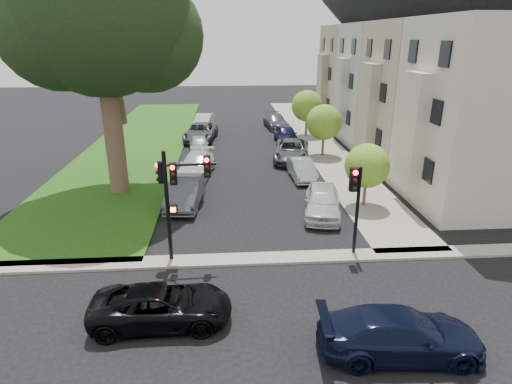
{
  "coord_description": "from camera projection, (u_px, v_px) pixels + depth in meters",
  "views": [
    {
      "loc": [
        -1.36,
        -14.08,
        9.01
      ],
      "look_at": [
        0.0,
        5.0,
        2.0
      ],
      "focal_mm": 30.0,
      "sensor_mm": 36.0,
      "label": 1
    }
  ],
  "objects": [
    {
      "name": "car_parked_2",
      "position": [
        292.0,
        150.0,
        32.62
      ],
      "size": [
        3.5,
        5.89,
        1.54
      ],
      "primitive_type": "imported",
      "rotation": [
        0.0,
        0.0,
        -0.18
      ],
      "color": "#3F4247",
      "rests_on": "ground"
    },
    {
      "name": "small_tree_b",
      "position": [
        324.0,
        122.0,
        32.86
      ],
      "size": [
        2.74,
        2.74,
        4.11
      ],
      "color": "brown",
      "rests_on": "ground"
    },
    {
      "name": "traffic_signal_main",
      "position": [
        176.0,
        187.0,
        17.1
      ],
      "size": [
        2.35,
        0.61,
        4.8
      ],
      "color": "black",
      "rests_on": "ground"
    },
    {
      "name": "sidewalk_right",
      "position": [
        314.0,
        139.0,
        39.29
      ],
      "size": [
        3.5,
        44.0,
        0.12
      ],
      "primitive_type": "cube",
      "color": "gray",
      "rests_on": "ground"
    },
    {
      "name": "house_c",
      "position": [
        387.0,
        62.0,
        36.37
      ],
      "size": [
        7.7,
        7.55,
        15.97
      ],
      "color": "#BCBCBC",
      "rests_on": "ground"
    },
    {
      "name": "car_parked_7",
      "position": [
        199.0,
        144.0,
        34.85
      ],
      "size": [
        1.91,
        4.03,
        1.33
      ],
      "primitive_type": "imported",
      "rotation": [
        0.0,
        0.0,
        0.09
      ],
      "color": "#999BA0",
      "rests_on": "ground"
    },
    {
      "name": "grass_strip",
      "position": [
        141.0,
        142.0,
        38.23
      ],
      "size": [
        8.0,
        44.0,
        0.12
      ],
      "primitive_type": "cube",
      "color": "#144A0D",
      "rests_on": "ground"
    },
    {
      "name": "small_tree_c",
      "position": [
        307.0,
        106.0,
        39.57
      ],
      "size": [
        2.89,
        2.89,
        4.33
      ],
      "color": "brown",
      "rests_on": "ground"
    },
    {
      "name": "car_parked_1",
      "position": [
        302.0,
        169.0,
        28.42
      ],
      "size": [
        1.57,
        4.04,
        1.31
      ],
      "primitive_type": "imported",
      "rotation": [
        0.0,
        0.0,
        0.05
      ],
      "color": "#999BA0",
      "rests_on": "ground"
    },
    {
      "name": "eucalyptus",
      "position": [
        98.0,
        6.0,
        22.57
      ],
      "size": [
        10.83,
        9.83,
        15.35
      ],
      "color": "brown",
      "rests_on": "ground"
    },
    {
      "name": "house_d",
      "position": [
        360.0,
        57.0,
        43.39
      ],
      "size": [
        7.7,
        7.55,
        15.97
      ],
      "color": "slate",
      "rests_on": "ground"
    },
    {
      "name": "ground",
      "position": [
        265.0,
        286.0,
        16.38
      ],
      "size": [
        140.0,
        140.0,
        0.0
      ],
      "primitive_type": "plane",
      "color": "black",
      "rests_on": "ground"
    },
    {
      "name": "house_b",
      "position": [
        426.0,
        68.0,
        29.34
      ],
      "size": [
        7.7,
        7.55,
        15.97
      ],
      "color": "gray",
      "rests_on": "ground"
    },
    {
      "name": "car_parked_5",
      "position": [
        185.0,
        192.0,
        23.93
      ],
      "size": [
        2.07,
        4.92,
        1.58
      ],
      "primitive_type": "imported",
      "rotation": [
        0.0,
        0.0,
        -0.08
      ],
      "color": "#3F4247",
      "rests_on": "ground"
    },
    {
      "name": "car_cross_near",
      "position": [
        162.0,
        305.0,
        14.09
      ],
      "size": [
        4.65,
        2.21,
        1.28
      ],
      "primitive_type": "imported",
      "rotation": [
        0.0,
        0.0,
        1.59
      ],
      "color": "black",
      "rests_on": "ground"
    },
    {
      "name": "sidewalk_cross",
      "position": [
        261.0,
        259.0,
        18.23
      ],
      "size": [
        60.0,
        1.0,
        0.12
      ],
      "primitive_type": "cube",
      "color": "gray",
      "rests_on": "ground"
    },
    {
      "name": "car_parked_9",
      "position": [
        204.0,
        122.0,
        43.51
      ],
      "size": [
        2.31,
        4.75,
        1.5
      ],
      "primitive_type": "imported",
      "rotation": [
        0.0,
        0.0,
        -0.16
      ],
      "color": "silver",
      "rests_on": "ground"
    },
    {
      "name": "small_tree_a",
      "position": [
        367.0,
        166.0,
        23.04
      ],
      "size": [
        2.41,
        2.41,
        3.62
      ],
      "color": "brown",
      "rests_on": "ground"
    },
    {
      "name": "car_parked_6",
      "position": [
        197.0,
        164.0,
        29.24
      ],
      "size": [
        2.68,
        5.21,
        1.45
      ],
      "primitive_type": "imported",
      "rotation": [
        0.0,
        0.0,
        -0.14
      ],
      "color": "silver",
      "rests_on": "ground"
    },
    {
      "name": "car_parked_0",
      "position": [
        323.0,
        201.0,
        22.59
      ],
      "size": [
        2.73,
        4.85,
        1.56
      ],
      "primitive_type": "imported",
      "rotation": [
        0.0,
        0.0,
        -0.2
      ],
      "color": "silver",
      "rests_on": "ground"
    },
    {
      "name": "car_parked_8",
      "position": [
        201.0,
        132.0,
        38.84
      ],
      "size": [
        3.21,
        5.83,
        1.55
      ],
      "primitive_type": "imported",
      "rotation": [
        0.0,
        0.0,
        -0.12
      ],
      "color": "#3F4247",
      "rests_on": "ground"
    },
    {
      "name": "car_parked_4",
      "position": [
        276.0,
        121.0,
        44.04
      ],
      "size": [
        2.5,
        5.09,
        1.42
      ],
      "primitive_type": "imported",
      "rotation": [
        0.0,
        0.0,
        0.1
      ],
      "color": "#3F4247",
      "rests_on": "ground"
    },
    {
      "name": "house_a",
      "position": [
        489.0,
        78.0,
        22.32
      ],
      "size": [
        7.7,
        7.55,
        15.97
      ],
      "color": "beige",
      "rests_on": "ground"
    },
    {
      "name": "traffic_signal_secondary",
      "position": [
        355.0,
        195.0,
        17.73
      ],
      "size": [
        0.51,
        0.41,
        4.0
      ],
      "color": "black",
      "rests_on": "ground"
    },
    {
      "name": "car_cross_far",
      "position": [
        400.0,
        334.0,
        12.65
      ],
      "size": [
        5.01,
        2.3,
        1.42
      ],
      "primitive_type": "imported",
      "rotation": [
        0.0,
        0.0,
        1.51
      ],
      "color": "black",
      "rests_on": "ground"
    },
    {
      "name": "car_parked_3",
      "position": [
        286.0,
        134.0,
        37.98
      ],
      "size": [
        1.92,
        4.5,
        1.51
      ],
      "primitive_type": "imported",
      "rotation": [
        0.0,
        0.0,
        0.03
      ],
      "color": "black",
      "rests_on": "ground"
    }
  ]
}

